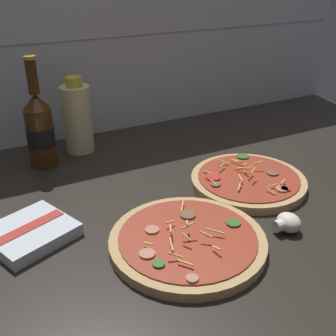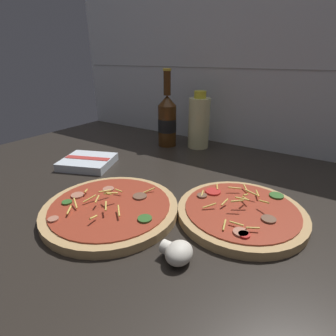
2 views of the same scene
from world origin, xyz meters
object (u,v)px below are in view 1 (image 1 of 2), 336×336
object	(u,v)px
oil_bottle	(78,118)
mushroom_left	(288,223)
beer_bottle	(40,129)
dish_towel	(30,233)
pizza_far	(248,181)
pizza_near	(187,241)

from	to	relation	value
oil_bottle	mushroom_left	distance (cm)	61.04
beer_bottle	oil_bottle	xyz separation A→B (cm)	(10.77, 4.58, -0.40)
dish_towel	mushroom_left	bearing A→B (deg)	-23.90
beer_bottle	dish_towel	bearing A→B (deg)	-106.65
pizza_far	mushroom_left	world-z (taller)	pizza_far
beer_bottle	dish_towel	xyz separation A→B (cm)	(-9.22, -30.82, -8.52)
mushroom_left	beer_bottle	bearing A→B (deg)	125.08
oil_bottle	dish_towel	bearing A→B (deg)	-119.45
beer_bottle	mushroom_left	world-z (taller)	beer_bottle
pizza_far	beer_bottle	world-z (taller)	beer_bottle
dish_towel	oil_bottle	bearing A→B (deg)	60.55
pizza_near	beer_bottle	world-z (taller)	beer_bottle
pizza_far	beer_bottle	xyz separation A→B (cm)	(-39.93, 32.27, 8.65)
pizza_far	mushroom_left	distance (cm)	18.93
oil_bottle	dish_towel	world-z (taller)	oil_bottle
pizza_near	mushroom_left	bearing A→B (deg)	-12.91
beer_bottle	dish_towel	size ratio (longest dim) A/B	1.48
pizza_near	pizza_far	distance (cm)	27.68
oil_bottle	mushroom_left	xyz separation A→B (cm)	(24.82, -55.26, -7.53)
pizza_near	mushroom_left	size ratio (longest dim) A/B	5.32
pizza_far	mushroom_left	bearing A→B (deg)	-103.27
pizza_far	dish_towel	bearing A→B (deg)	178.31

